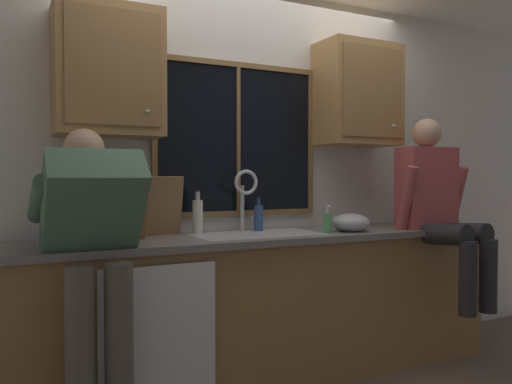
{
  "coord_description": "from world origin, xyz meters",
  "views": [
    {
      "loc": [
        -1.53,
        -3.12,
        1.27
      ],
      "look_at": [
        -0.1,
        -0.3,
        1.18
      ],
      "focal_mm": 36.05,
      "sensor_mm": 36.0,
      "label": 1
    }
  ],
  "objects_px": {
    "knife_block": "(133,220)",
    "mixing_bowl": "(351,223)",
    "cutting_board": "(161,206)",
    "bottle_green_glass": "(198,216)",
    "person_sitting_on_counter": "(437,202)",
    "person_standing": "(93,245)",
    "soap_dispenser": "(328,222)",
    "bottle_tall_clear": "(259,217)"
  },
  "relations": [
    {
      "from": "knife_block",
      "to": "mixing_bowl",
      "type": "distance_m",
      "value": 1.39
    },
    {
      "from": "cutting_board",
      "to": "bottle_green_glass",
      "type": "relative_size",
      "value": 1.32
    },
    {
      "from": "bottle_green_glass",
      "to": "knife_block",
      "type": "bearing_deg",
      "value": -167.79
    },
    {
      "from": "person_sitting_on_counter",
      "to": "person_standing",
      "type": "bearing_deg",
      "value": -179.36
    },
    {
      "from": "cutting_board",
      "to": "soap_dispenser",
      "type": "bearing_deg",
      "value": -19.48
    },
    {
      "from": "person_standing",
      "to": "knife_block",
      "type": "height_order",
      "value": "person_standing"
    },
    {
      "from": "cutting_board",
      "to": "mixing_bowl",
      "type": "xyz_separation_m",
      "value": [
        1.17,
        -0.33,
        -0.12
      ]
    },
    {
      "from": "person_standing",
      "to": "soap_dispenser",
      "type": "distance_m",
      "value": 1.47
    },
    {
      "from": "person_standing",
      "to": "mixing_bowl",
      "type": "xyz_separation_m",
      "value": [
        1.65,
        0.18,
        0.03
      ]
    },
    {
      "from": "person_sitting_on_counter",
      "to": "cutting_board",
      "type": "height_order",
      "value": "person_sitting_on_counter"
    },
    {
      "from": "cutting_board",
      "to": "bottle_green_glass",
      "type": "bearing_deg",
      "value": -12.19
    },
    {
      "from": "person_sitting_on_counter",
      "to": "mixing_bowl",
      "type": "bearing_deg",
      "value": 166.17
    },
    {
      "from": "person_sitting_on_counter",
      "to": "bottle_green_glass",
      "type": "distance_m",
      "value": 1.63
    },
    {
      "from": "knife_block",
      "to": "soap_dispenser",
      "type": "height_order",
      "value": "knife_block"
    },
    {
      "from": "knife_block",
      "to": "cutting_board",
      "type": "relative_size",
      "value": 0.88
    },
    {
      "from": "person_standing",
      "to": "knife_block",
      "type": "xyz_separation_m",
      "value": [
        0.28,
        0.37,
        0.08
      ]
    },
    {
      "from": "knife_block",
      "to": "bottle_tall_clear",
      "type": "height_order",
      "value": "knife_block"
    },
    {
      "from": "knife_block",
      "to": "soap_dispenser",
      "type": "xyz_separation_m",
      "value": [
        1.18,
        -0.21,
        -0.04
      ]
    },
    {
      "from": "person_standing",
      "to": "cutting_board",
      "type": "relative_size",
      "value": 4.19
    },
    {
      "from": "cutting_board",
      "to": "soap_dispenser",
      "type": "relative_size",
      "value": 2.06
    },
    {
      "from": "knife_block",
      "to": "bottle_green_glass",
      "type": "height_order",
      "value": "knife_block"
    },
    {
      "from": "bottle_tall_clear",
      "to": "knife_block",
      "type": "bearing_deg",
      "value": -173.68
    },
    {
      "from": "soap_dispenser",
      "to": "bottle_green_glass",
      "type": "relative_size",
      "value": 0.64
    },
    {
      "from": "person_sitting_on_counter",
      "to": "mixing_bowl",
      "type": "distance_m",
      "value": 0.64
    },
    {
      "from": "cutting_board",
      "to": "bottle_green_glass",
      "type": "xyz_separation_m",
      "value": [
        0.22,
        -0.05,
        -0.06
      ]
    },
    {
      "from": "mixing_bowl",
      "to": "bottle_green_glass",
      "type": "relative_size",
      "value": 0.9
    },
    {
      "from": "soap_dispenser",
      "to": "bottle_green_glass",
      "type": "height_order",
      "value": "bottle_green_glass"
    },
    {
      "from": "knife_block",
      "to": "bottle_tall_clear",
      "type": "relative_size",
      "value": 1.44
    },
    {
      "from": "soap_dispenser",
      "to": "cutting_board",
      "type": "bearing_deg",
      "value": 160.52
    },
    {
      "from": "mixing_bowl",
      "to": "person_standing",
      "type": "bearing_deg",
      "value": -173.93
    },
    {
      "from": "mixing_bowl",
      "to": "soap_dispenser",
      "type": "relative_size",
      "value": 1.4
    },
    {
      "from": "person_standing",
      "to": "cutting_board",
      "type": "bearing_deg",
      "value": 46.46
    },
    {
      "from": "bottle_green_glass",
      "to": "person_sitting_on_counter",
      "type": "bearing_deg",
      "value": -15.56
    },
    {
      "from": "person_standing",
      "to": "cutting_board",
      "type": "distance_m",
      "value": 0.72
    },
    {
      "from": "mixing_bowl",
      "to": "bottle_tall_clear",
      "type": "height_order",
      "value": "bottle_tall_clear"
    },
    {
      "from": "knife_block",
      "to": "soap_dispenser",
      "type": "bearing_deg",
      "value": -9.96
    },
    {
      "from": "person_standing",
      "to": "cutting_board",
      "type": "height_order",
      "value": "person_standing"
    },
    {
      "from": "knife_block",
      "to": "person_sitting_on_counter",
      "type": "bearing_deg",
      "value": -9.84
    },
    {
      "from": "mixing_bowl",
      "to": "knife_block",
      "type": "bearing_deg",
      "value": 171.97
    },
    {
      "from": "person_standing",
      "to": "knife_block",
      "type": "relative_size",
      "value": 4.74
    },
    {
      "from": "person_standing",
      "to": "person_sitting_on_counter",
      "type": "relative_size",
      "value": 1.21
    },
    {
      "from": "bottle_green_glass",
      "to": "bottle_tall_clear",
      "type": "relative_size",
      "value": 1.24
    }
  ]
}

